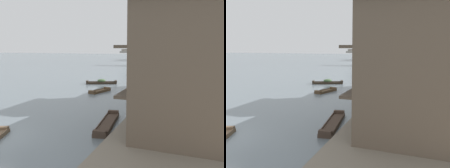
% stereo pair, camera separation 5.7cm
% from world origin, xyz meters
% --- Properties ---
extents(riverbank_right, '(18.00, 110.00, 0.78)m').
position_xyz_m(riverbank_right, '(16.81, 30.00, 0.39)').
color(riverbank_right, slate).
rests_on(riverbank_right, ground).
extents(boat_moored_nearest, '(1.97, 3.74, 0.80)m').
position_xyz_m(boat_moored_nearest, '(5.77, 27.85, 0.31)').
color(boat_moored_nearest, brown).
rests_on(boat_moored_nearest, ground).
extents(boat_moored_second, '(1.88, 4.26, 0.40)m').
position_xyz_m(boat_moored_second, '(5.56, 43.80, 0.14)').
color(boat_moored_second, '#423328').
rests_on(boat_moored_second, ground).
extents(boat_moored_third, '(5.07, 2.89, 0.81)m').
position_xyz_m(boat_moored_third, '(-1.85, 23.70, 0.28)').
color(boat_moored_third, '#33281E').
rests_on(boat_moored_third, ground).
extents(boat_moored_far, '(2.40, 5.37, 0.43)m').
position_xyz_m(boat_moored_far, '(-4.25, 58.77, 0.14)').
color(boat_moored_far, brown).
rests_on(boat_moored_far, ground).
extents(boat_midriver_drifting, '(1.79, 5.30, 0.51)m').
position_xyz_m(boat_midriver_drifting, '(6.34, 5.27, 0.17)').
color(boat_midriver_drifting, '#423328').
rests_on(boat_midriver_drifting, ground).
extents(boat_midriver_upstream, '(2.07, 3.64, 0.43)m').
position_xyz_m(boat_midriver_upstream, '(0.62, 17.21, 0.15)').
color(boat_midriver_upstream, brown).
rests_on(boat_midriver_upstream, ground).
extents(boat_upstream_distant, '(1.58, 4.39, 0.39)m').
position_xyz_m(boat_upstream_distant, '(5.78, 20.08, 0.13)').
color(boat_upstream_distant, '#33281E').
rests_on(boat_upstream_distant, ground).
extents(house_waterfront_nearest, '(7.00, 6.98, 8.74)m').
position_xyz_m(house_waterfront_nearest, '(12.14, 3.57, 5.08)').
color(house_waterfront_nearest, brown).
rests_on(house_waterfront_nearest, riverbank_right).
extents(house_waterfront_second, '(5.69, 6.83, 6.14)m').
position_xyz_m(house_waterfront_second, '(11.48, 11.10, 3.79)').
color(house_waterfront_second, gray).
rests_on(house_waterfront_second, riverbank_right).
extents(house_waterfront_tall, '(5.57, 5.95, 8.74)m').
position_xyz_m(house_waterfront_tall, '(11.42, 17.33, 5.10)').
color(house_waterfront_tall, gray).
rests_on(house_waterfront_tall, riverbank_right).
extents(house_waterfront_narrow, '(6.57, 7.81, 6.14)m').
position_xyz_m(house_waterfront_narrow, '(11.93, 23.88, 3.78)').
color(house_waterfront_narrow, gray).
rests_on(house_waterfront_narrow, riverbank_right).
extents(stone_bridge, '(22.91, 2.40, 5.48)m').
position_xyz_m(stone_bridge, '(0.00, 63.94, 3.53)').
color(stone_bridge, gray).
rests_on(stone_bridge, ground).
extents(hill_far_west, '(44.76, 44.76, 21.21)m').
position_xyz_m(hill_far_west, '(10.00, 105.66, 10.60)').
color(hill_far_west, '#4C5B56').
rests_on(hill_far_west, ground).
extents(hill_far_centre, '(55.46, 55.46, 17.56)m').
position_xyz_m(hill_far_centre, '(15.11, 120.40, 8.78)').
color(hill_far_centre, '#5B6B5B').
rests_on(hill_far_centre, ground).
extents(hill_far_east, '(42.62, 42.62, 20.57)m').
position_xyz_m(hill_far_east, '(6.04, 112.40, 10.28)').
color(hill_far_east, '#4C5B56').
rests_on(hill_far_east, ground).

